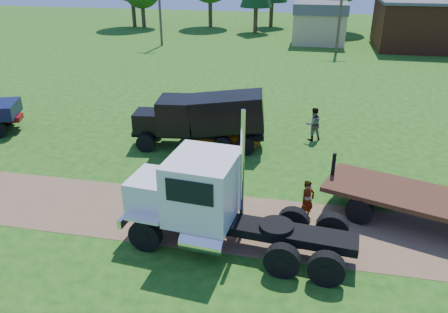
% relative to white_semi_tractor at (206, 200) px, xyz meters
% --- Properties ---
extents(ground, '(140.00, 140.00, 0.00)m').
position_rel_white_semi_tractor_xyz_m(ground, '(-0.18, 1.40, -1.74)').
color(ground, '#184910').
rests_on(ground, ground).
extents(dirt_track, '(120.00, 4.20, 0.01)m').
position_rel_white_semi_tractor_xyz_m(dirt_track, '(-0.18, 1.40, -1.73)').
color(dirt_track, brown).
rests_on(dirt_track, ground).
extents(white_semi_tractor, '(8.58, 3.53, 5.09)m').
position_rel_white_semi_tractor_xyz_m(white_semi_tractor, '(0.00, 0.00, 0.00)').
color(white_semi_tractor, black).
rests_on(white_semi_tractor, ground).
extents(black_dump_truck, '(7.45, 3.00, 3.17)m').
position_rel_white_semi_tractor_xyz_m(black_dump_truck, '(-2.21, 8.59, 0.00)').
color(black_dump_truck, black).
rests_on(black_dump_truck, ground).
extents(orange_pickup, '(5.15, 3.26, 1.32)m').
position_rel_white_semi_tractor_xyz_m(orange_pickup, '(-1.38, 9.41, -1.08)').
color(orange_pickup, orange).
rests_on(orange_pickup, ground).
extents(flatbed_trailer, '(9.17, 5.27, 2.25)m').
position_rel_white_semi_tractor_xyz_m(flatbed_trailer, '(8.68, 2.60, -0.77)').
color(flatbed_trailer, '#321F10').
rests_on(flatbed_trailer, ground).
extents(spectator_a, '(0.75, 0.74, 1.75)m').
position_rel_white_semi_tractor_xyz_m(spectator_a, '(3.64, 2.18, -0.86)').
color(spectator_a, '#999999').
rests_on(spectator_a, ground).
extents(spectator_b, '(1.16, 1.06, 1.94)m').
position_rel_white_semi_tractor_xyz_m(spectator_b, '(3.72, 10.78, -0.77)').
color(spectator_b, '#999999').
rests_on(spectator_b, ground).
extents(brick_building, '(15.40, 10.40, 5.30)m').
position_rel_white_semi_tractor_xyz_m(brick_building, '(17.82, 41.40, 0.92)').
color(brick_building, brown).
rests_on(brick_building, ground).
extents(tan_shed, '(6.20, 5.40, 4.70)m').
position_rel_white_semi_tractor_xyz_m(tan_shed, '(3.82, 41.40, 0.68)').
color(tan_shed, tan).
rests_on(tan_shed, ground).
extents(utility_poles, '(42.20, 0.28, 9.00)m').
position_rel_white_semi_tractor_xyz_m(utility_poles, '(5.82, 36.40, 2.97)').
color(utility_poles, '#473428').
rests_on(utility_poles, ground).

